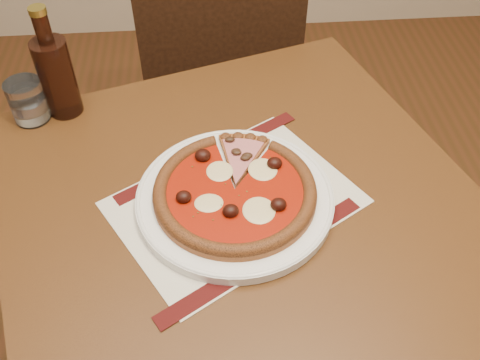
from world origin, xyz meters
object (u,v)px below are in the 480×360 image
object	(u,v)px
pizza	(235,191)
bottle	(56,74)
plate	(235,199)
table	(241,237)
chair_far	(220,66)
water_glass	(28,101)

from	to	relation	value
pizza	bottle	xyz separation A→B (m)	(-0.32, 0.28, 0.06)
plate	table	bearing A→B (deg)	23.00
chair_far	plate	size ratio (longest dim) A/B	2.74
plate	pizza	xyz separation A→B (m)	(-0.00, -0.00, 0.02)
chair_far	water_glass	distance (m)	0.68
plate	bottle	world-z (taller)	bottle
plate	bottle	xyz separation A→B (m)	(-0.32, 0.28, 0.08)
chair_far	water_glass	bearing A→B (deg)	48.86
chair_far	pizza	distance (m)	0.78
plate	bottle	distance (m)	0.43
table	pizza	bearing A→B (deg)	-156.60
plate	pizza	bearing A→B (deg)	-107.58
pizza	bottle	size ratio (longest dim) A/B	1.21
table	pizza	xyz separation A→B (m)	(-0.01, -0.00, 0.13)
chair_far	bottle	world-z (taller)	bottle
water_glass	chair_far	bearing A→B (deg)	50.72
pizza	table	bearing A→B (deg)	23.40
plate	water_glass	world-z (taller)	water_glass
water_glass	bottle	world-z (taller)	bottle
chair_far	bottle	size ratio (longest dim) A/B	4.05
chair_far	water_glass	world-z (taller)	chair_far
chair_far	table	bearing A→B (deg)	88.28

